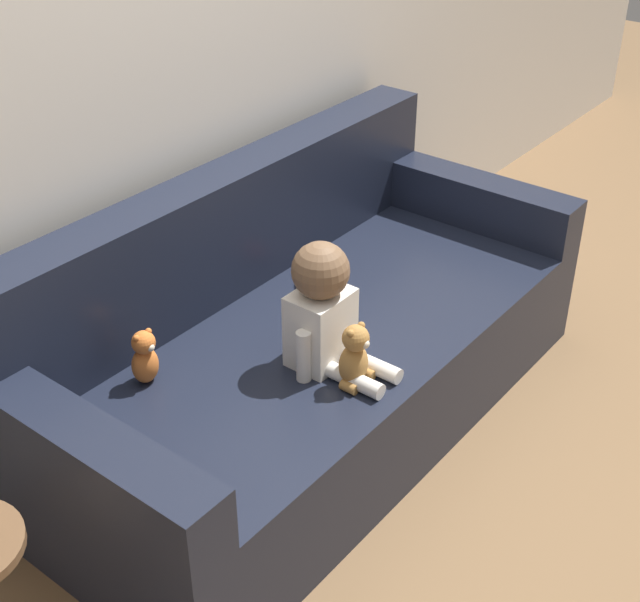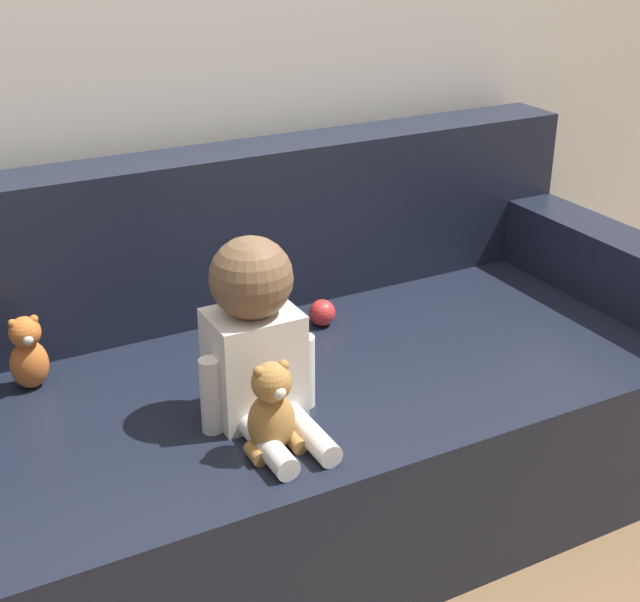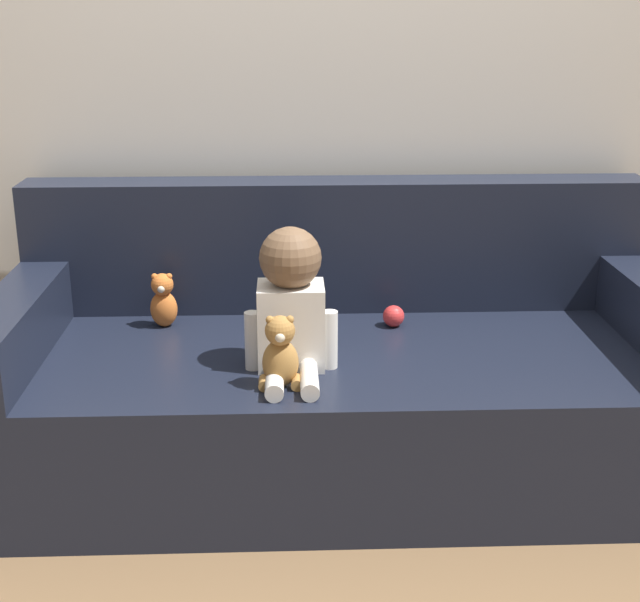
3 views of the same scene
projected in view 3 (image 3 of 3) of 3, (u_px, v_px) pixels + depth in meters
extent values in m
plane|color=brown|center=(342.00, 464.00, 2.91)|extent=(12.00, 12.00, 0.00)
cube|color=silver|center=(334.00, 44.00, 3.03)|extent=(8.00, 0.05, 2.60)
cube|color=black|center=(342.00, 406.00, 2.84)|extent=(2.12, 0.96, 0.42)
cube|color=black|center=(336.00, 244.00, 3.07)|extent=(2.12, 0.18, 0.45)
cube|color=black|center=(22.00, 320.00, 2.71)|extent=(0.16, 0.96, 0.20)
cube|color=white|center=(291.00, 325.00, 2.59)|extent=(0.19, 0.15, 0.25)
sphere|color=brown|center=(290.00, 258.00, 2.52)|extent=(0.18, 0.18, 0.18)
cylinder|color=white|center=(275.00, 380.00, 2.45)|extent=(0.05, 0.19, 0.05)
cylinder|color=white|center=(309.00, 380.00, 2.46)|extent=(0.05, 0.19, 0.05)
cylinder|color=white|center=(253.00, 341.00, 2.57)|extent=(0.05, 0.05, 0.17)
cylinder|color=white|center=(330.00, 340.00, 2.58)|extent=(0.05, 0.05, 0.17)
ellipsoid|color=#AD7A3D|center=(280.00, 363.00, 2.46)|extent=(0.10, 0.08, 0.14)
sphere|color=#AD7A3D|center=(280.00, 331.00, 2.42)|extent=(0.08, 0.08, 0.08)
sphere|color=#AD7A3D|center=(270.00, 320.00, 2.41)|extent=(0.02, 0.02, 0.02)
sphere|color=#AD7A3D|center=(290.00, 320.00, 2.41)|extent=(0.02, 0.02, 0.02)
sphere|color=beige|center=(280.00, 337.00, 2.39)|extent=(0.03, 0.03, 0.03)
cylinder|color=#AD7A3D|center=(265.00, 383.00, 2.46)|extent=(0.03, 0.05, 0.03)
cylinder|color=#AD7A3D|center=(297.00, 383.00, 2.46)|extent=(0.03, 0.05, 0.03)
ellipsoid|color=orange|center=(164.00, 309.00, 2.92)|extent=(0.09, 0.07, 0.12)
sphere|color=orange|center=(162.00, 285.00, 2.89)|extent=(0.07, 0.07, 0.07)
sphere|color=orange|center=(154.00, 277.00, 2.88)|extent=(0.02, 0.02, 0.02)
sphere|color=orange|center=(169.00, 276.00, 2.88)|extent=(0.02, 0.02, 0.02)
sphere|color=beige|center=(161.00, 289.00, 2.87)|extent=(0.03, 0.03, 0.03)
sphere|color=red|center=(394.00, 316.00, 2.93)|extent=(0.07, 0.07, 0.07)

